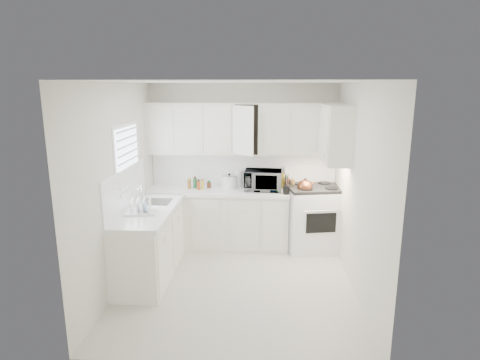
# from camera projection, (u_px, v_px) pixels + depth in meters

# --- Properties ---
(floor) EXTENTS (3.20, 3.20, 0.00)m
(floor) POSITION_uv_depth(u_px,v_px,m) (237.00, 284.00, 5.33)
(floor) COLOR beige
(floor) RESTS_ON ground
(ceiling) EXTENTS (3.20, 3.20, 0.00)m
(ceiling) POSITION_uv_depth(u_px,v_px,m) (236.00, 82.00, 4.74)
(ceiling) COLOR white
(ceiling) RESTS_ON ground
(wall_back) EXTENTS (3.00, 0.00, 3.00)m
(wall_back) POSITION_uv_depth(u_px,v_px,m) (243.00, 165.00, 6.59)
(wall_back) COLOR silver
(wall_back) RESTS_ON ground
(wall_front) EXTENTS (3.00, 0.00, 3.00)m
(wall_front) POSITION_uv_depth(u_px,v_px,m) (224.00, 235.00, 3.48)
(wall_front) COLOR silver
(wall_front) RESTS_ON ground
(wall_left) EXTENTS (0.00, 3.20, 3.20)m
(wall_left) POSITION_uv_depth(u_px,v_px,m) (119.00, 187.00, 5.12)
(wall_left) COLOR silver
(wall_left) RESTS_ON ground
(wall_right) EXTENTS (0.00, 3.20, 3.20)m
(wall_right) POSITION_uv_depth(u_px,v_px,m) (359.00, 191.00, 4.95)
(wall_right) COLOR silver
(wall_right) RESTS_ON ground
(window_blinds) EXTENTS (0.06, 0.96, 1.06)m
(window_blinds) POSITION_uv_depth(u_px,v_px,m) (128.00, 163.00, 5.40)
(window_blinds) COLOR white
(window_blinds) RESTS_ON wall_left
(lower_cabinets_back) EXTENTS (2.22, 0.60, 0.90)m
(lower_cabinets_back) POSITION_uv_depth(u_px,v_px,m) (218.00, 219.00, 6.51)
(lower_cabinets_back) COLOR silver
(lower_cabinets_back) RESTS_ON floor
(lower_cabinets_left) EXTENTS (0.60, 1.60, 0.90)m
(lower_cabinets_left) POSITION_uv_depth(u_px,v_px,m) (150.00, 244.00, 5.49)
(lower_cabinets_left) COLOR silver
(lower_cabinets_left) RESTS_ON floor
(countertop_back) EXTENTS (2.24, 0.64, 0.05)m
(countertop_back) POSITION_uv_depth(u_px,v_px,m) (218.00, 191.00, 6.40)
(countertop_back) COLOR white
(countertop_back) RESTS_ON lower_cabinets_back
(countertop_left) EXTENTS (0.64, 1.62, 0.05)m
(countertop_left) POSITION_uv_depth(u_px,v_px,m) (149.00, 211.00, 5.38)
(countertop_left) COLOR white
(countertop_left) RESTS_ON lower_cabinets_left
(backsplash_back) EXTENTS (2.98, 0.02, 0.55)m
(backsplash_back) POSITION_uv_depth(u_px,v_px,m) (243.00, 169.00, 6.60)
(backsplash_back) COLOR white
(backsplash_back) RESTS_ON wall_back
(backsplash_left) EXTENTS (0.02, 1.60, 0.55)m
(backsplash_left) POSITION_uv_depth(u_px,v_px,m) (125.00, 189.00, 5.33)
(backsplash_left) COLOR white
(backsplash_left) RESTS_ON wall_left
(upper_cabinets_back) EXTENTS (3.00, 0.33, 0.80)m
(upper_cabinets_back) POSITION_uv_depth(u_px,v_px,m) (243.00, 154.00, 6.38)
(upper_cabinets_back) COLOR silver
(upper_cabinets_back) RESTS_ON wall_back
(upper_cabinets_right) EXTENTS (0.33, 0.90, 0.80)m
(upper_cabinets_right) POSITION_uv_depth(u_px,v_px,m) (335.00, 162.00, 5.71)
(upper_cabinets_right) COLOR silver
(upper_cabinets_right) RESTS_ON wall_right
(sink) EXTENTS (0.42, 0.38, 0.30)m
(sink) POSITION_uv_depth(u_px,v_px,m) (155.00, 194.00, 5.69)
(sink) COLOR gray
(sink) RESTS_ON countertop_left
(stove) EXTENTS (0.96, 0.84, 1.31)m
(stove) POSITION_uv_depth(u_px,v_px,m) (314.00, 209.00, 6.37)
(stove) COLOR white
(stove) RESTS_ON floor
(tea_kettle) EXTENTS (0.34, 0.31, 0.27)m
(tea_kettle) POSITION_uv_depth(u_px,v_px,m) (305.00, 186.00, 6.13)
(tea_kettle) COLOR brown
(tea_kettle) RESTS_ON stove
(frying_pan) EXTENTS (0.28, 0.47, 0.04)m
(frying_pan) POSITION_uv_depth(u_px,v_px,m) (325.00, 188.00, 6.44)
(frying_pan) COLOR black
(frying_pan) RESTS_ON stove
(microwave) EXTENTS (0.59, 0.35, 0.39)m
(microwave) POSITION_uv_depth(u_px,v_px,m) (263.00, 178.00, 6.33)
(microwave) COLOR gray
(microwave) RESTS_ON countertop_back
(rice_cooker) EXTENTS (0.26, 0.26, 0.24)m
(rice_cooker) POSITION_uv_depth(u_px,v_px,m) (229.00, 181.00, 6.45)
(rice_cooker) COLOR white
(rice_cooker) RESTS_ON countertop_back
(paper_towel) EXTENTS (0.12, 0.12, 0.27)m
(paper_towel) POSITION_uv_depth(u_px,v_px,m) (239.00, 179.00, 6.53)
(paper_towel) COLOR white
(paper_towel) RESTS_ON countertop_back
(utensil_crock) EXTENTS (0.11, 0.11, 0.32)m
(utensil_crock) POSITION_uv_depth(u_px,v_px,m) (286.00, 184.00, 6.09)
(utensil_crock) COLOR black
(utensil_crock) RESTS_ON countertop_back
(dish_rack) EXTENTS (0.42, 0.34, 0.21)m
(dish_rack) POSITION_uv_depth(u_px,v_px,m) (140.00, 206.00, 5.18)
(dish_rack) COLOR white
(dish_rack) RESTS_ON countertop_left
(spice_left_0) EXTENTS (0.06, 0.06, 0.13)m
(spice_left_0) POSITION_uv_depth(u_px,v_px,m) (190.00, 183.00, 6.53)
(spice_left_0) COLOR #976329
(spice_left_0) RESTS_ON countertop_back
(spice_left_1) EXTENTS (0.06, 0.06, 0.13)m
(spice_left_1) POSITION_uv_depth(u_px,v_px,m) (194.00, 185.00, 6.44)
(spice_left_1) COLOR #216536
(spice_left_1) RESTS_ON countertop_back
(spice_left_2) EXTENTS (0.06, 0.06, 0.13)m
(spice_left_2) POSITION_uv_depth(u_px,v_px,m) (199.00, 183.00, 6.52)
(spice_left_2) COLOR #BD3F19
(spice_left_2) RESTS_ON countertop_back
(spice_left_3) EXTENTS (0.06, 0.06, 0.13)m
(spice_left_3) POSITION_uv_depth(u_px,v_px,m) (203.00, 185.00, 6.43)
(spice_left_3) COLOR gold
(spice_left_3) RESTS_ON countertop_back
(spice_left_4) EXTENTS (0.06, 0.06, 0.13)m
(spice_left_4) POSITION_uv_depth(u_px,v_px,m) (209.00, 184.00, 6.51)
(spice_left_4) COLOR #5C301A
(spice_left_4) RESTS_ON countertop_back
(sauce_right_0) EXTENTS (0.06, 0.06, 0.19)m
(sauce_right_0) POSITION_uv_depth(u_px,v_px,m) (279.00, 182.00, 6.48)
(sauce_right_0) COLOR #BD3F19
(sauce_right_0) RESTS_ON countertop_back
(sauce_right_1) EXTENTS (0.06, 0.06, 0.19)m
(sauce_right_1) POSITION_uv_depth(u_px,v_px,m) (282.00, 183.00, 6.42)
(sauce_right_1) COLOR gold
(sauce_right_1) RESTS_ON countertop_back
(sauce_right_2) EXTENTS (0.06, 0.06, 0.19)m
(sauce_right_2) POSITION_uv_depth(u_px,v_px,m) (286.00, 182.00, 6.47)
(sauce_right_2) COLOR #5C301A
(sauce_right_2) RESTS_ON countertop_back
(sauce_right_3) EXTENTS (0.06, 0.06, 0.19)m
(sauce_right_3) POSITION_uv_depth(u_px,v_px,m) (289.00, 183.00, 6.41)
(sauce_right_3) COLOR black
(sauce_right_3) RESTS_ON countertop_back
(sauce_right_4) EXTENTS (0.06, 0.06, 0.19)m
(sauce_right_4) POSITION_uv_depth(u_px,v_px,m) (293.00, 182.00, 6.46)
(sauce_right_4) COLOR #976329
(sauce_right_4) RESTS_ON countertop_back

